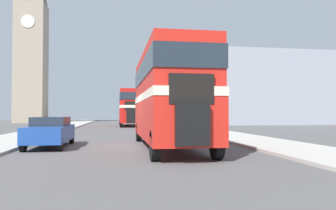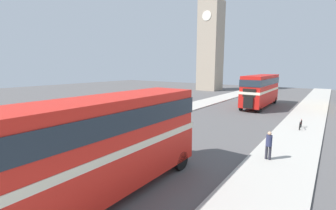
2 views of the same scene
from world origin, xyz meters
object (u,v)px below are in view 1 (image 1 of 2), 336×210
object	(u,v)px
double_decker_bus	(168,93)
bus_distant	(130,105)
pedestrian_walking	(215,121)
bicycle_on_pavement	(195,125)
church_tower	(32,22)
car_parked_near	(51,131)

from	to	relation	value
double_decker_bus	bus_distant	size ratio (longest dim) A/B	0.91
double_decker_bus	pedestrian_walking	world-z (taller)	double_decker_bus
bicycle_on_pavement	church_tower	distance (m)	38.26
double_decker_bus	bus_distant	world-z (taller)	bus_distant
pedestrian_walking	car_parked_near	bearing A→B (deg)	-147.18
pedestrian_walking	bicycle_on_pavement	world-z (taller)	pedestrian_walking
bus_distant	pedestrian_walking	xyz separation A→B (m)	(5.25, -18.61, -1.50)
pedestrian_walking	bicycle_on_pavement	size ratio (longest dim) A/B	0.95
bus_distant	pedestrian_walking	size ratio (longest dim) A/B	6.35
pedestrian_walking	bicycle_on_pavement	distance (m)	8.72
bus_distant	car_parked_near	size ratio (longest dim) A/B	2.40
pedestrian_walking	double_decker_bus	bearing A→B (deg)	-120.70
church_tower	double_decker_bus	bearing A→B (deg)	-69.05
bicycle_on_pavement	car_parked_near	bearing A→B (deg)	-125.20
pedestrian_walking	church_tower	world-z (taller)	church_tower
double_decker_bus	bicycle_on_pavement	bearing A→B (deg)	72.12
pedestrian_walking	bus_distant	bearing A→B (deg)	105.77
double_decker_bus	car_parked_near	world-z (taller)	double_decker_bus
double_decker_bus	bus_distant	xyz separation A→B (m)	(-0.68, 26.31, 0.06)
bus_distant	bicycle_on_pavement	distance (m)	11.77
bus_distant	car_parked_near	xyz separation A→B (m)	(-4.67, -25.01, -1.82)
bus_distant	pedestrian_walking	world-z (taller)	bus_distant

